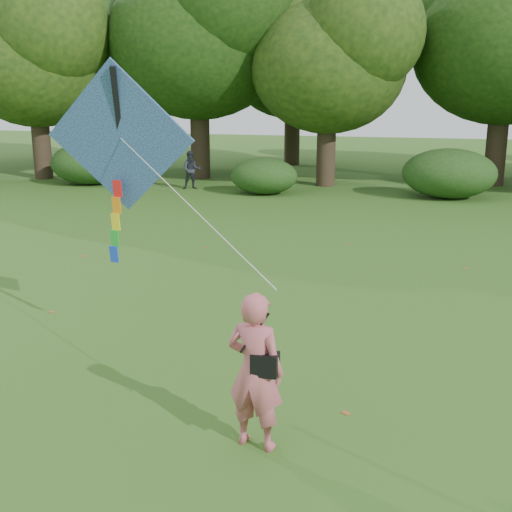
# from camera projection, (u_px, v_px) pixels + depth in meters

# --- Properties ---
(ground) EXTENTS (100.00, 100.00, 0.00)m
(ground) POSITION_uv_depth(u_px,v_px,m) (246.00, 406.00, 8.36)
(ground) COLOR #265114
(ground) RESTS_ON ground
(man_kite_flyer) EXTENTS (0.75, 0.56, 1.86)m
(man_kite_flyer) POSITION_uv_depth(u_px,v_px,m) (255.00, 371.00, 7.22)
(man_kite_flyer) COLOR #BF5A63
(man_kite_flyer) RESTS_ON ground
(bystander_left) EXTENTS (0.93, 0.83, 1.56)m
(bystander_left) POSITION_uv_depth(u_px,v_px,m) (192.00, 170.00, 26.46)
(bystander_left) COLOR #262A33
(bystander_left) RESTS_ON ground
(crossbody_bag) EXTENTS (0.43, 0.20, 0.72)m
(crossbody_bag) POSITION_uv_depth(u_px,v_px,m) (265.00, 363.00, 7.14)
(crossbody_bag) COLOR black
(crossbody_bag) RESTS_ON ground
(flying_kite) EXTENTS (4.12, 2.84, 3.07)m
(flying_kite) POSITION_uv_depth(u_px,v_px,m) (120.00, 141.00, 9.52)
(flying_kite) COLOR #2567A3
(flying_kite) RESTS_ON ground
(tree_line) EXTENTS (54.70, 15.30, 9.48)m
(tree_line) POSITION_uv_depth(u_px,v_px,m) (422.00, 52.00, 27.97)
(tree_line) COLOR #3A2D1E
(tree_line) RESTS_ON ground
(shrub_band) EXTENTS (39.15, 3.22, 1.88)m
(shrub_band) POSITION_uv_depth(u_px,v_px,m) (349.00, 173.00, 24.80)
(shrub_band) COLOR #264919
(shrub_band) RESTS_ON ground
(fallen_leaves) EXTENTS (11.56, 13.09, 0.01)m
(fallen_leaves) POSITION_uv_depth(u_px,v_px,m) (306.00, 330.00, 10.98)
(fallen_leaves) COLOR brown
(fallen_leaves) RESTS_ON ground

